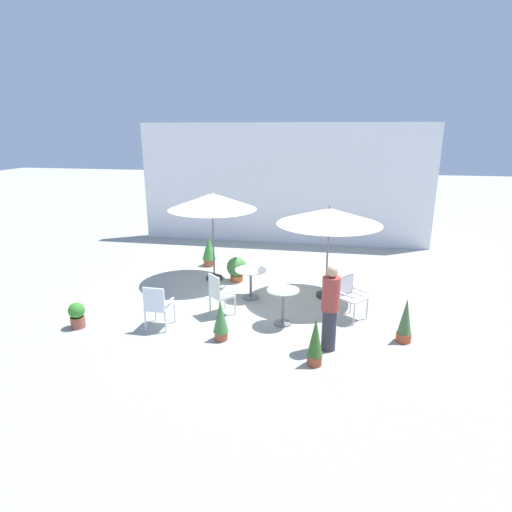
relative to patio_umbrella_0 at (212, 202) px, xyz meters
name	(u,v)px	position (x,y,z in m)	size (l,w,h in m)	color
ground_plane	(255,294)	(1.27, -0.83, -2.10)	(60.00, 60.00, 0.00)	#A1A296
villa_facade	(283,184)	(1.27, 4.29, -0.05)	(10.02, 0.30, 4.09)	white
patio_umbrella_0	(212,202)	(0.00, 0.00, 0.00)	(2.28, 2.28, 2.38)	#2D2D2D
patio_umbrella_1	(329,217)	(2.97, -0.70, -0.14)	(2.42, 2.42, 2.22)	#2D2D2D
cafe_table_0	(283,300)	(2.14, -2.38, -1.57)	(0.65, 0.65, 0.76)	silver
cafe_table_1	(251,278)	(1.21, -1.09, -1.60)	(0.74, 0.74, 0.71)	silver
patio_chair_0	(219,292)	(0.73, -2.17, -1.58)	(0.61, 0.61, 0.92)	silver
patio_chair_1	(350,294)	(3.50, -1.82, -1.56)	(0.67, 0.67, 0.91)	white
patio_chair_2	(157,304)	(-0.31, -3.03, -1.58)	(0.48, 0.51, 0.92)	white
potted_plant_0	(221,319)	(1.07, -3.27, -1.68)	(0.29, 0.29, 0.81)	#A4523A
potted_plant_1	(237,268)	(0.62, -0.01, -1.75)	(0.52, 0.52, 0.65)	#BD6034
potted_plant_2	(315,342)	(2.88, -3.86, -1.66)	(0.26, 0.26, 0.88)	#99472B
potted_plant_3	(209,250)	(-0.48, 1.16, -1.64)	(0.41, 0.41, 0.88)	#B15A34
potted_plant_4	(405,321)	(4.50, -2.71, -1.68)	(0.28, 0.28, 0.88)	#AD4D2C
potted_plant_5	(77,314)	(-1.94, -3.29, -1.82)	(0.32, 0.32, 0.53)	#944D3A
standing_person	(330,307)	(3.10, -3.28, -1.27)	(0.45, 0.45, 1.62)	#33333D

